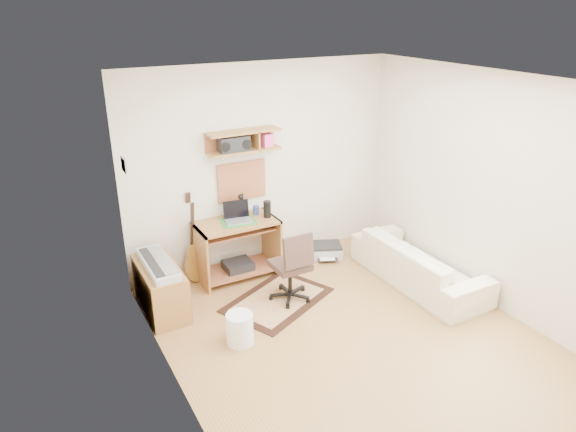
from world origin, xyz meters
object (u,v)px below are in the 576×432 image
desk (237,249)px  sofa (420,256)px  task_chair (290,265)px  cabinet (161,289)px  printer (326,250)px

desk → sofa: (1.88, -1.23, -0.01)m
desk → task_chair: size_ratio=1.12×
desk → sofa: bearing=-33.1°
desk → cabinet: 1.13m
cabinet → sofa: size_ratio=0.49×
cabinet → desk: bearing=16.5°
sofa → desk: bearing=56.9°
printer → cabinet: bearing=-149.6°
task_chair → sofa: bearing=-15.3°
desk → printer: size_ratio=2.33×
desk → printer: bearing=-2.7°
cabinet → printer: bearing=6.3°
sofa → cabinet: bearing=72.9°
task_chair → cabinet: size_ratio=0.99×
desk → printer: (1.28, -0.06, -0.29)m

